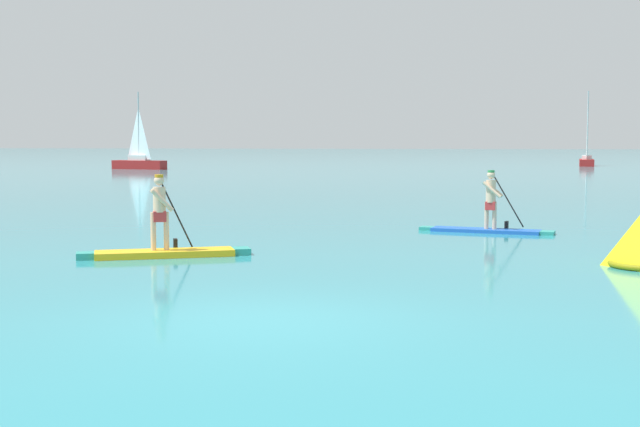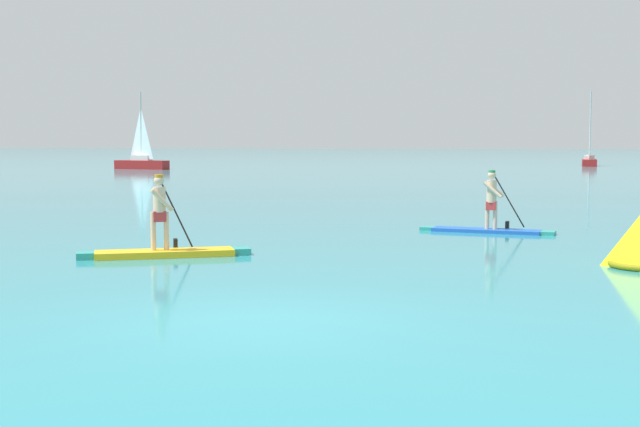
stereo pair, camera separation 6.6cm
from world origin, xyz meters
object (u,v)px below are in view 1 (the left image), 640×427
(paddleboarder_mid_center, at_px, (165,243))
(paddleboarder_far_right, at_px, (488,220))
(sailboat_left_horizon, at_px, (139,159))
(sailboat_right_horizon, at_px, (587,155))

(paddleboarder_mid_center, bearing_deg, paddleboarder_far_right, 18.00)
(sailboat_left_horizon, relative_size, sailboat_right_horizon, 0.92)
(paddleboarder_mid_center, distance_m, sailboat_right_horizon, 68.69)
(paddleboarder_mid_center, bearing_deg, sailboat_left_horizon, 88.43)
(sailboat_left_horizon, height_order, sailboat_right_horizon, sailboat_right_horizon)
(paddleboarder_mid_center, bearing_deg, sailboat_right_horizon, 52.06)
(paddleboarder_mid_center, xyz_separation_m, paddleboarder_far_right, (6.76, 5.99, 0.05))
(paddleboarder_far_right, relative_size, sailboat_right_horizon, 0.51)
(paddleboarder_mid_center, xyz_separation_m, sailboat_right_horizon, (17.08, 66.53, 0.71))
(paddleboarder_mid_center, xyz_separation_m, sailboat_left_horizon, (-20.62, 51.11, 0.57))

